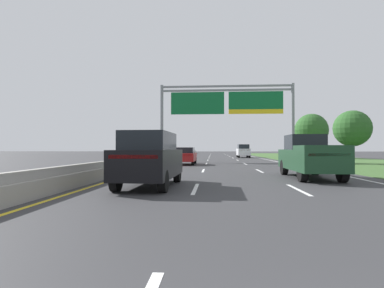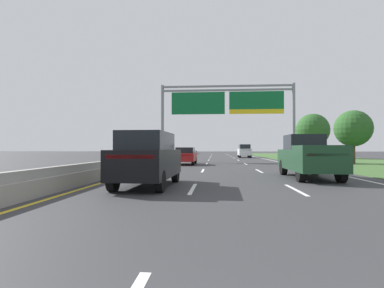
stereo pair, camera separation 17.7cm
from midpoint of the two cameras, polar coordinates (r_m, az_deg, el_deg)
The scene contains 11 objects.
ground_plane at distance 35.62m, azimuth 6.21°, elevation -3.21°, with size 220.00×220.00×0.00m, color #333335.
lane_striping at distance 35.16m, azimuth 6.23°, elevation -3.24°, with size 11.96×106.00×0.01m.
grass_verge_right at distance 38.65m, azimuth 27.38°, elevation -2.92°, with size 14.00×110.00×0.02m, color #3D602D.
median_barrier_concrete at distance 36.01m, azimuth -4.36°, elevation -2.62°, with size 0.60×110.00×0.85m.
overhead_sign_gantry at distance 34.30m, azimuth 6.78°, elevation 7.11°, with size 15.06×0.42×8.73m.
pickup_truck_darkgreen at distance 16.18m, azimuth 21.41°, elevation -2.23°, with size 2.08×5.43×2.20m.
car_black_left_lane_suv at distance 11.89m, azimuth -7.90°, elevation -2.69°, with size 2.04×4.75×2.11m.
car_white_right_lane_suv at distance 49.07m, azimuth 9.97°, elevation -1.26°, with size 1.93×4.71×2.11m.
car_red_left_lane_sedan at distance 27.76m, azimuth -1.04°, elevation -2.20°, with size 1.86×4.42×1.57m.
roadside_tree_mid at distance 32.18m, azimuth 28.31°, elevation 2.59°, with size 3.41×3.41×5.07m.
roadside_tree_far at distance 49.26m, azimuth 21.97°, elevation 2.47°, with size 4.94×4.94×6.75m.
Camera 2 is at (-1.02, -0.56, 1.49)m, focal length 28.20 mm.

